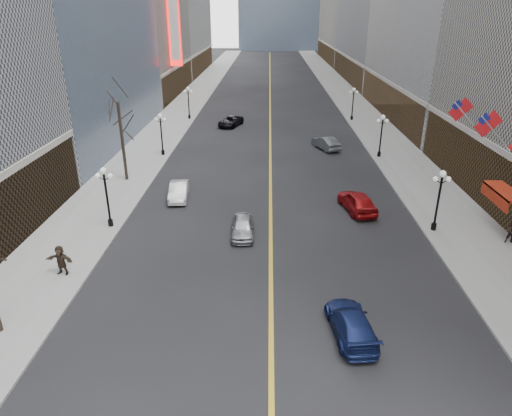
# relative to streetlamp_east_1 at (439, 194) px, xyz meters

# --- Properties ---
(sidewalk_east) EXTENTS (6.00, 230.00, 0.15)m
(sidewalk_east) POSITION_rel_streetlamp_east_1_xyz_m (2.20, 40.00, -2.83)
(sidewalk_east) COLOR gray
(sidewalk_east) RESTS_ON ground
(sidewalk_west) EXTENTS (6.00, 230.00, 0.15)m
(sidewalk_west) POSITION_rel_streetlamp_east_1_xyz_m (-25.80, 40.00, -2.83)
(sidewalk_west) COLOR gray
(sidewalk_west) RESTS_ON ground
(lane_line) EXTENTS (0.25, 200.00, 0.02)m
(lane_line) POSITION_rel_streetlamp_east_1_xyz_m (-11.80, 50.00, -2.89)
(lane_line) COLOR gold
(lane_line) RESTS_ON ground
(streetlamp_east_1) EXTENTS (1.26, 0.44, 4.52)m
(streetlamp_east_1) POSITION_rel_streetlamp_east_1_xyz_m (0.00, 0.00, 0.00)
(streetlamp_east_1) COLOR black
(streetlamp_east_1) RESTS_ON sidewalk_east
(streetlamp_east_2) EXTENTS (1.26, 0.44, 4.52)m
(streetlamp_east_2) POSITION_rel_streetlamp_east_1_xyz_m (0.00, 18.00, 0.00)
(streetlamp_east_2) COLOR black
(streetlamp_east_2) RESTS_ON sidewalk_east
(streetlamp_east_3) EXTENTS (1.26, 0.44, 4.52)m
(streetlamp_east_3) POSITION_rel_streetlamp_east_1_xyz_m (0.00, 36.00, 0.00)
(streetlamp_east_3) COLOR black
(streetlamp_east_3) RESTS_ON sidewalk_east
(streetlamp_west_1) EXTENTS (1.26, 0.44, 4.52)m
(streetlamp_west_1) POSITION_rel_streetlamp_east_1_xyz_m (-23.60, 0.00, 0.00)
(streetlamp_west_1) COLOR black
(streetlamp_west_1) RESTS_ON sidewalk_west
(streetlamp_west_2) EXTENTS (1.26, 0.44, 4.52)m
(streetlamp_west_2) POSITION_rel_streetlamp_east_1_xyz_m (-23.60, 18.00, 0.00)
(streetlamp_west_2) COLOR black
(streetlamp_west_2) RESTS_ON sidewalk_west
(streetlamp_west_3) EXTENTS (1.26, 0.44, 4.52)m
(streetlamp_west_3) POSITION_rel_streetlamp_east_1_xyz_m (-23.60, 36.00, 0.00)
(streetlamp_west_3) COLOR black
(streetlamp_west_3) RESTS_ON sidewalk_west
(flag_4) EXTENTS (2.87, 0.12, 2.87)m
(flag_4) POSITION_rel_streetlamp_east_1_xyz_m (3.51, 2.00, 4.39)
(flag_4) COLOR #B2B2B7
(flag_4) RESTS_ON ground
(flag_5) EXTENTS (2.87, 0.12, 2.87)m
(flag_5) POSITION_rel_streetlamp_east_1_xyz_m (3.51, 7.00, 4.39)
(flag_5) COLOR #B2B2B7
(flag_5) RESTS_ON ground
(awning_c) EXTENTS (1.40, 4.00, 0.93)m
(awning_c) POSITION_rel_streetlamp_east_1_xyz_m (4.30, -0.00, 0.18)
(awning_c) COLOR maroon
(awning_c) RESTS_ON ground
(theatre_marquee) EXTENTS (2.00, 0.55, 12.00)m
(theatre_marquee) POSITION_rel_streetlamp_east_1_xyz_m (-27.68, 50.00, 9.10)
(theatre_marquee) COLOR red
(theatre_marquee) RESTS_ON ground
(tree_west_far) EXTENTS (3.60, 3.60, 7.92)m
(tree_west_far) POSITION_rel_streetlamp_east_1_xyz_m (-25.30, 10.00, 3.34)
(tree_west_far) COLOR #2D231C
(tree_west_far) RESTS_ON sidewalk_west
(car_nb_near) EXTENTS (1.73, 3.99, 1.34)m
(car_nb_near) POSITION_rel_streetlamp_east_1_xyz_m (-13.80, -0.96, -2.23)
(car_nb_near) COLOR #9A9BA1
(car_nb_near) RESTS_ON ground
(car_nb_mid) EXTENTS (1.85, 4.30, 1.38)m
(car_nb_mid) POSITION_rel_streetlamp_east_1_xyz_m (-19.60, 5.75, -2.21)
(car_nb_mid) COLOR silver
(car_nb_mid) RESTS_ON ground
(car_nb_far) EXTENTS (3.69, 5.31, 1.35)m
(car_nb_far) POSITION_rel_streetlamp_east_1_xyz_m (-17.26, 32.05, -2.23)
(car_nb_far) COLOR black
(car_nb_far) RESTS_ON ground
(car_sb_near) EXTENTS (2.37, 4.78, 1.33)m
(car_sb_near) POSITION_rel_streetlamp_east_1_xyz_m (-7.88, -11.66, -2.23)
(car_sb_near) COLOR navy
(car_sb_near) RESTS_ON ground
(car_sb_mid) EXTENTS (2.86, 5.06, 1.62)m
(car_sb_mid) POSITION_rel_streetlamp_east_1_xyz_m (-4.93, 3.58, -2.09)
(car_sb_mid) COLOR maroon
(car_sb_mid) RESTS_ON ground
(car_sb_far) EXTENTS (3.12, 4.73, 1.47)m
(car_sb_far) POSITION_rel_streetlamp_east_1_xyz_m (-5.42, 21.16, -2.17)
(car_sb_far) COLOR #54595D
(car_sb_far) RESTS_ON ground
(ped_west_far) EXTENTS (1.80, 0.81, 1.87)m
(ped_west_far) POSITION_rel_streetlamp_east_1_xyz_m (-24.37, -6.66, -1.82)
(ped_west_far) COLOR #2E2319
(ped_west_far) RESTS_ON sidewalk_west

